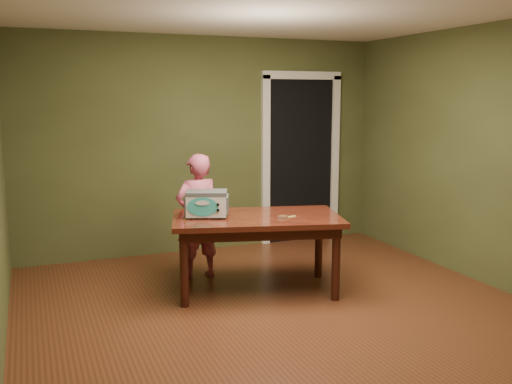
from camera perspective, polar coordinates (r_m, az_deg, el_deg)
floor at (r=4.99m, az=3.58°, el=-12.68°), size 5.00×5.00×0.00m
room_shell at (r=4.63m, az=3.80°, el=7.30°), size 4.52×5.02×2.61m
doorway at (r=7.74m, az=3.49°, el=3.37°), size 1.10×0.66×2.25m
dining_table at (r=5.51m, az=0.06°, el=-3.42°), size 1.78×1.28×0.75m
toy_oven at (r=5.44m, az=-4.95°, el=-1.08°), size 0.47×0.39×0.25m
baking_pan at (r=5.39m, az=2.70°, el=-2.50°), size 0.10×0.10×0.02m
spatula at (r=5.42m, az=3.21°, el=-2.52°), size 0.18×0.06×0.01m
child at (r=5.95m, az=-5.86°, el=-2.45°), size 0.52×0.38×1.31m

